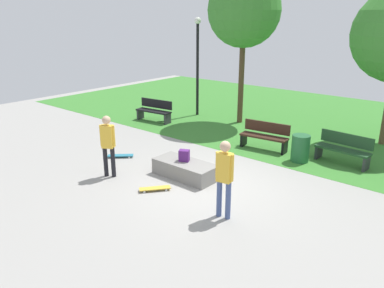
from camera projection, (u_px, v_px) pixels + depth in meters
name	position (u px, v px, depth m)	size (l,w,h in m)	color
ground_plane	(207.00, 185.00, 10.14)	(28.00, 28.00, 0.00)	gray
grass_lawn	(326.00, 122.00, 16.11)	(26.60, 11.57, 0.01)	#387A2D
concrete_ledge	(185.00, 169.00, 10.57)	(1.81, 0.80, 0.45)	gray
backpack_on_ledge	(184.00, 156.00, 10.51)	(0.28, 0.20, 0.32)	#4C1E66
skater_performing_trick	(108.00, 141.00, 10.36)	(0.39, 0.33, 1.74)	black
skater_watching	(224.00, 173.00, 8.18)	(0.43, 0.24, 1.79)	#3F5184
skateboard_by_ledge	(155.00, 188.00, 9.78)	(0.65, 0.75, 0.08)	gold
skateboard_spare	(121.00, 155.00, 12.07)	(0.72, 0.70, 0.08)	teal
park_bench_by_oak	(265.00, 135.00, 12.72)	(1.64, 0.64, 0.91)	#331E14
park_bench_far_right	(154.00, 110.00, 16.12)	(1.64, 0.65, 0.91)	black
park_bench_near_path	(344.00, 148.00, 11.46)	(1.63, 0.59, 0.91)	#1E4223
tree_broad_elm	(244.00, 11.00, 14.69)	(2.85, 2.85, 5.90)	#4C3823
lamp_post	(198.00, 57.00, 16.50)	(0.28, 0.28, 4.22)	black
trash_bin	(300.00, 148.00, 11.65)	(0.55, 0.55, 0.84)	#1E592D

